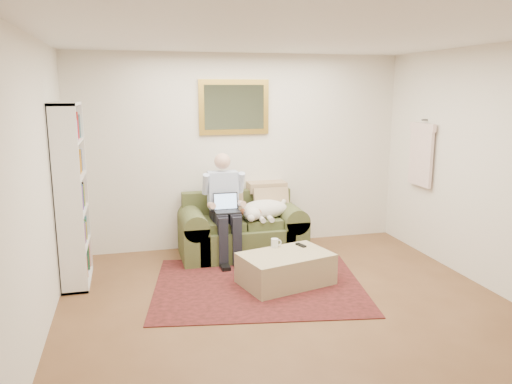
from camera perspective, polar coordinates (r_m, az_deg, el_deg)
name	(u,v)px	position (r m, az deg, el deg)	size (l,w,h in m)	color
room_shell	(290,179)	(4.74, 3.92, 1.48)	(4.51, 5.00, 2.61)	brown
rug	(258,285)	(5.62, 0.28, -10.61)	(2.27, 1.82, 0.01)	black
sofa	(242,234)	(6.56, -1.65, -4.80)	(1.60, 0.81, 0.96)	#3E4323
seated_man	(225,208)	(6.27, -3.51, -1.84)	(0.53, 0.75, 1.34)	#8CA0D8
laptop	(226,207)	(6.20, -3.40, -1.68)	(0.31, 0.25, 0.22)	black
sleeping_dog	(264,209)	(6.46, 0.98, -1.96)	(0.66, 0.41, 0.24)	white
ottoman	(286,269)	(5.62, 3.40, -8.75)	(0.97, 0.62, 0.35)	#C3B682
coffee_mug	(275,243)	(5.76, 2.15, -5.84)	(0.08, 0.08, 0.10)	white
tv_remote	(301,245)	(5.83, 5.15, -6.07)	(0.05, 0.15, 0.02)	black
bookshelf	(72,195)	(5.82, -20.32, -0.31)	(0.28, 0.80, 2.00)	white
wall_mirror	(234,107)	(6.69, -2.52, 9.67)	(0.94, 0.04, 0.72)	gold
hanging_shirt	(421,151)	(6.80, 18.36, 4.46)	(0.06, 0.52, 0.90)	#F6D7CB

